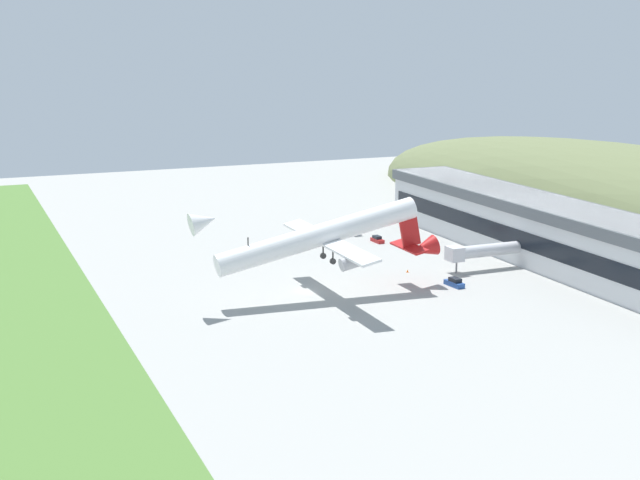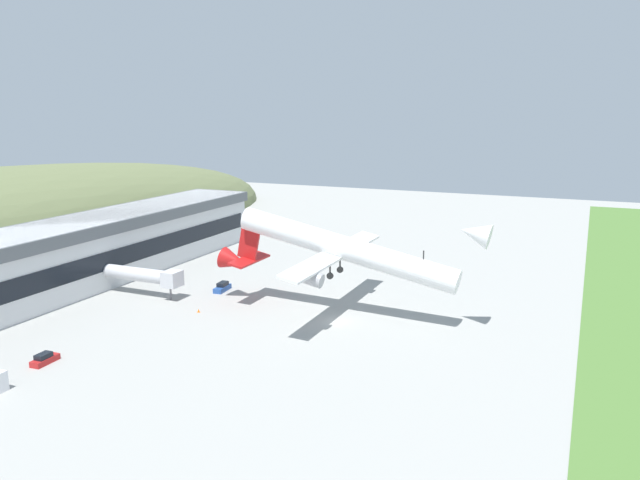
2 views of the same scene
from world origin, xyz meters
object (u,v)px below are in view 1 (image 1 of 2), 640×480
object	(u,v)px
service_car_1	(454,283)
fuel_truck	(351,227)
service_car_0	(377,240)
terminal_building	(543,227)
cargo_airplane	(324,237)
jetway_0	(480,251)
traffic_cone_0	(407,271)

from	to	relation	value
service_car_1	fuel_truck	bearing A→B (deg)	177.89
service_car_0	service_car_1	bearing A→B (deg)	-4.84
terminal_building	cargo_airplane	world-z (taller)	cargo_airplane
terminal_building	service_car_1	xyz separation A→B (m)	(10.16, -27.57, -6.70)
jetway_0	service_car_0	bearing A→B (deg)	-166.16
service_car_0	traffic_cone_0	xyz separation A→B (m)	(27.13, -6.64, -0.34)
terminal_building	cargo_airplane	size ratio (longest dim) A/B	2.24
fuel_truck	traffic_cone_0	distance (m)	38.79
service_car_0	terminal_building	bearing A→B (deg)	39.12
cargo_airplane	service_car_0	xyz separation A→B (m)	(-36.52, 29.11, -10.58)
jetway_0	service_car_0	size ratio (longest dim) A/B	4.02
service_car_1	traffic_cone_0	distance (m)	13.19
service_car_1	service_car_0	bearing A→B (deg)	175.16
terminal_building	fuel_truck	world-z (taller)	terminal_building
cargo_airplane	service_car_1	size ratio (longest dim) A/B	10.24
service_car_0	traffic_cone_0	bearing A→B (deg)	-13.76
service_car_1	fuel_truck	size ratio (longest dim) A/B	0.71
service_car_0	service_car_1	xyz separation A→B (m)	(39.90, -3.38, 0.07)
service_car_1	traffic_cone_0	world-z (taller)	service_car_1
service_car_0	fuel_truck	bearing A→B (deg)	-172.49
jetway_0	traffic_cone_0	bearing A→B (deg)	-106.14
terminal_building	cargo_airplane	distance (m)	53.86
cargo_airplane	service_car_0	size ratio (longest dim) A/B	11.75
jetway_0	traffic_cone_0	distance (m)	15.39
cargo_airplane	traffic_cone_0	bearing A→B (deg)	112.70
service_car_0	traffic_cone_0	size ratio (longest dim) A/B	7.11
cargo_airplane	service_car_0	world-z (taller)	cargo_airplane
terminal_building	fuel_truck	size ratio (longest dim) A/B	16.25
terminal_building	jetway_0	bearing A→B (deg)	-84.69
jetway_0	fuel_truck	distance (m)	43.63
terminal_building	fuel_truck	xyz separation A→B (m)	(-41.05, -25.68, -5.87)
terminal_building	traffic_cone_0	size ratio (longest dim) A/B	186.60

